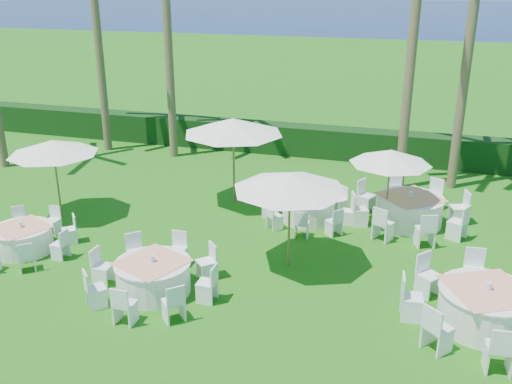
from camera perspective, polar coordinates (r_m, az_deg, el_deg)
ground at (r=13.13m, az=-5.18°, el=-11.18°), size 120.00×120.00×0.00m
hedge at (r=23.55m, az=5.71°, el=5.09°), size 34.00×1.00×1.20m
ocean at (r=112.56m, az=15.35°, el=16.57°), size 260.00×260.00×0.00m
banquet_table_a at (r=16.49m, az=-22.28°, el=-4.32°), size 2.77×2.77×0.85m
banquet_table_b at (r=13.59m, az=-10.23°, el=-8.27°), size 3.08×3.08×0.94m
banquet_table_c at (r=13.06m, az=21.96°, el=-10.61°), size 3.48×3.48×1.04m
banquet_table_e at (r=17.24m, az=5.25°, el=-1.66°), size 2.83×2.83×0.87m
banquet_table_f at (r=17.47m, az=15.09°, el=-1.73°), size 3.40×3.40×1.03m
umbrella_a at (r=17.86m, az=-19.65°, el=4.25°), size 2.64×2.64×2.43m
umbrella_b at (r=13.78m, az=3.43°, el=1.07°), size 2.84×2.84×2.51m
umbrella_c at (r=17.87m, az=-2.29°, el=6.60°), size 3.17×3.17×2.80m
umbrella_d at (r=16.58m, az=13.32°, el=3.44°), size 2.33×2.33×2.35m
palm_a at (r=24.30m, az=-15.62°, el=15.55°), size 4.41×4.06×9.11m
palm_b at (r=22.76m, az=-8.91°, el=17.08°), size 4.25×4.37×10.16m
palm_c at (r=19.39m, az=15.59°, el=16.40°), size 4.21×4.39×10.43m
palm_d at (r=20.03m, az=20.64°, el=14.53°), size 4.40×4.16×9.45m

